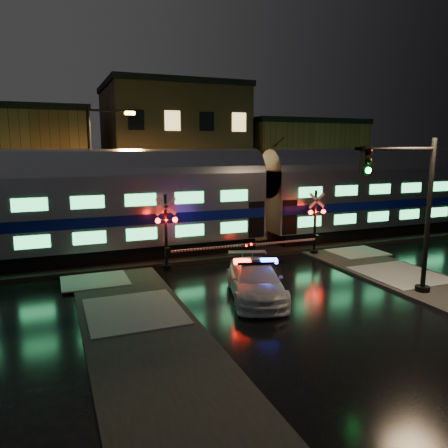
{
  "coord_description": "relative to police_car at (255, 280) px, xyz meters",
  "views": [
    {
      "loc": [
        -9.17,
        -18.87,
        6.29
      ],
      "look_at": [
        -0.62,
        2.5,
        2.2
      ],
      "focal_mm": 35.0,
      "sensor_mm": 36.0,
      "label": 1
    }
  ],
  "objects": [
    {
      "name": "crossing_signal_right",
      "position": [
        6.1,
        5.31,
        0.81
      ],
      "size": [
        5.39,
        0.64,
        3.82
      ],
      "color": "black",
      "rests_on": "ground"
    },
    {
      "name": "traffic_light",
      "position": [
        5.92,
        -2.27,
        2.78
      ],
      "size": [
        4.3,
        0.74,
        6.65
      ],
      "rotation": [
        0.0,
        0.0,
        0.04
      ],
      "color": "black",
      "rests_on": "ground"
    },
    {
      "name": "train",
      "position": [
        4.3,
        8.01,
        2.63
      ],
      "size": [
        51.0,
        3.12,
        5.92
      ],
      "color": "black",
      "rests_on": "ballast"
    },
    {
      "name": "ground",
      "position": [
        1.4,
        3.01,
        -0.76
      ],
      "size": [
        120.0,
        120.0,
        0.0
      ],
      "primitive_type": "plane",
      "color": "black",
      "rests_on": "ground"
    },
    {
      "name": "crossing_signal_left",
      "position": [
        -2.07,
        5.31,
        0.86
      ],
      "size": [
        5.55,
        0.65,
        3.93
      ],
      "color": "black",
      "rests_on": "ground"
    },
    {
      "name": "ballast",
      "position": [
        1.4,
        8.01,
        -0.64
      ],
      "size": [
        90.0,
        4.2,
        0.24
      ],
      "primitive_type": "cube",
      "color": "black",
      "rests_on": "ground"
    },
    {
      "name": "police_car",
      "position": [
        0.0,
        0.0,
        0.0
      ],
      "size": [
        3.49,
        5.56,
        1.67
      ],
      "rotation": [
        0.0,
        0.0,
        -0.29
      ],
      "color": "white",
      "rests_on": "ground"
    },
    {
      "name": "sidewalk_left",
      "position": [
        -5.1,
        -2.99,
        -0.7
      ],
      "size": [
        4.0,
        20.0,
        0.12
      ],
      "primitive_type": "cube",
      "color": "#2D2D2D",
      "rests_on": "ground"
    },
    {
      "name": "building_mid",
      "position": [
        3.4,
        25.51,
        4.99
      ],
      "size": [
        12.0,
        11.0,
        11.5
      ],
      "primitive_type": "cube",
      "color": "brown",
      "rests_on": "ground"
    },
    {
      "name": "streetlight",
      "position": [
        -5.07,
        12.01,
        4.23
      ],
      "size": [
        2.89,
        0.3,
        8.65
      ],
      "color": "black",
      "rests_on": "ground"
    },
    {
      "name": "building_right",
      "position": [
        16.4,
        25.01,
        3.49
      ],
      "size": [
        12.0,
        10.0,
        8.5
      ],
      "primitive_type": "cube",
      "color": "brown",
      "rests_on": "ground"
    }
  ]
}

